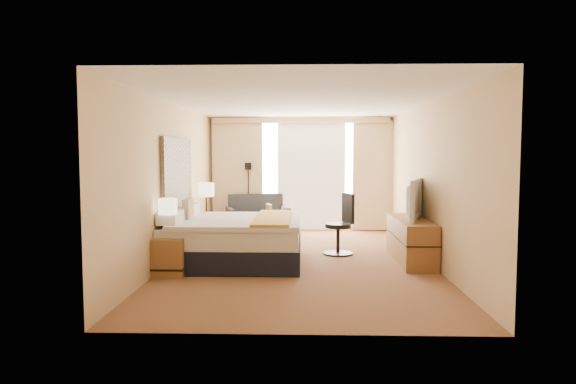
{
  "coord_description": "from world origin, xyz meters",
  "views": [
    {
      "loc": [
        0.06,
        -8.39,
        1.76
      ],
      "look_at": [
        -0.2,
        0.4,
        1.11
      ],
      "focal_mm": 32.0,
      "sensor_mm": 36.0,
      "label": 1
    }
  ],
  "objects_px": {
    "nightstand_left": "(171,256)",
    "lamp_right": "(206,190)",
    "bed": "(234,240)",
    "loveseat": "(258,220)",
    "desk_chair": "(341,227)",
    "television": "(409,199)",
    "media_dresser": "(411,240)",
    "lamp_left": "(168,207)",
    "floor_lamp": "(248,183)",
    "nightstand_right": "(204,230)"
  },
  "relations": [
    {
      "from": "floor_lamp",
      "to": "lamp_right",
      "type": "height_order",
      "value": "floor_lamp"
    },
    {
      "from": "desk_chair",
      "to": "floor_lamp",
      "type": "bearing_deg",
      "value": 104.73
    },
    {
      "from": "media_dresser",
      "to": "desk_chair",
      "type": "xyz_separation_m",
      "value": [
        -1.1,
        0.56,
        0.13
      ]
    },
    {
      "from": "media_dresser",
      "to": "floor_lamp",
      "type": "distance_m",
      "value": 4.54
    },
    {
      "from": "nightstand_left",
      "to": "lamp_right",
      "type": "height_order",
      "value": "lamp_right"
    },
    {
      "from": "nightstand_left",
      "to": "bed",
      "type": "xyz_separation_m",
      "value": [
        0.81,
        0.83,
        0.1
      ]
    },
    {
      "from": "lamp_left",
      "to": "nightstand_right",
      "type": "bearing_deg",
      "value": 89.19
    },
    {
      "from": "nightstand_right",
      "to": "floor_lamp",
      "type": "distance_m",
      "value": 2.14
    },
    {
      "from": "bed",
      "to": "nightstand_left",
      "type": "bearing_deg",
      "value": -134.23
    },
    {
      "from": "media_dresser",
      "to": "lamp_left",
      "type": "height_order",
      "value": "lamp_left"
    },
    {
      "from": "loveseat",
      "to": "lamp_left",
      "type": "xyz_separation_m",
      "value": [
        -0.95,
        -4.08,
        0.71
      ]
    },
    {
      "from": "bed",
      "to": "desk_chair",
      "type": "relative_size",
      "value": 2.0
    },
    {
      "from": "bed",
      "to": "desk_chair",
      "type": "xyz_separation_m",
      "value": [
        1.79,
        0.78,
        0.1
      ]
    },
    {
      "from": "nightstand_right",
      "to": "lamp_left",
      "type": "height_order",
      "value": "lamp_left"
    },
    {
      "from": "nightstand_right",
      "to": "lamp_right",
      "type": "relative_size",
      "value": 0.85
    },
    {
      "from": "nightstand_left",
      "to": "television",
      "type": "xyz_separation_m",
      "value": [
        3.65,
        1.01,
        0.75
      ]
    },
    {
      "from": "bed",
      "to": "loveseat",
      "type": "distance_m",
      "value": 3.26
    },
    {
      "from": "loveseat",
      "to": "television",
      "type": "distance_m",
      "value": 4.19
    },
    {
      "from": "media_dresser",
      "to": "desk_chair",
      "type": "relative_size",
      "value": 1.68
    },
    {
      "from": "bed",
      "to": "floor_lamp",
      "type": "xyz_separation_m",
      "value": [
        -0.13,
        3.52,
        0.72
      ]
    },
    {
      "from": "nightstand_right",
      "to": "media_dresser",
      "type": "relative_size",
      "value": 0.31
    },
    {
      "from": "loveseat",
      "to": "floor_lamp",
      "type": "relative_size",
      "value": 0.96
    },
    {
      "from": "loveseat",
      "to": "lamp_right",
      "type": "distance_m",
      "value": 1.92
    },
    {
      "from": "lamp_left",
      "to": "lamp_right",
      "type": "relative_size",
      "value": 0.87
    },
    {
      "from": "bed",
      "to": "lamp_left",
      "type": "height_order",
      "value": "lamp_left"
    },
    {
      "from": "floor_lamp",
      "to": "loveseat",
      "type": "bearing_deg",
      "value": -47.82
    },
    {
      "from": "media_dresser",
      "to": "television",
      "type": "relative_size",
      "value": 1.59
    },
    {
      "from": "desk_chair",
      "to": "lamp_right",
      "type": "height_order",
      "value": "lamp_right"
    },
    {
      "from": "nightstand_left",
      "to": "lamp_left",
      "type": "relative_size",
      "value": 0.97
    },
    {
      "from": "media_dresser",
      "to": "loveseat",
      "type": "distance_m",
      "value": 4.12
    },
    {
      "from": "nightstand_left",
      "to": "bed",
      "type": "bearing_deg",
      "value": 45.77
    },
    {
      "from": "bed",
      "to": "floor_lamp",
      "type": "relative_size",
      "value": 1.37
    },
    {
      "from": "floor_lamp",
      "to": "television",
      "type": "distance_m",
      "value": 4.47
    },
    {
      "from": "nightstand_left",
      "to": "media_dresser",
      "type": "distance_m",
      "value": 3.85
    },
    {
      "from": "desk_chair",
      "to": "television",
      "type": "bearing_deg",
      "value": -49.72
    },
    {
      "from": "bed",
      "to": "loveseat",
      "type": "height_order",
      "value": "bed"
    },
    {
      "from": "nightstand_left",
      "to": "loveseat",
      "type": "height_order",
      "value": "loveseat"
    },
    {
      "from": "media_dresser",
      "to": "lamp_right",
      "type": "relative_size",
      "value": 2.78
    },
    {
      "from": "desk_chair",
      "to": "television",
      "type": "distance_m",
      "value": 1.33
    },
    {
      "from": "lamp_left",
      "to": "television",
      "type": "bearing_deg",
      "value": 15.28
    },
    {
      "from": "nightstand_left",
      "to": "media_dresser",
      "type": "xyz_separation_m",
      "value": [
        3.7,
        1.05,
        0.07
      ]
    },
    {
      "from": "nightstand_right",
      "to": "nightstand_left",
      "type": "bearing_deg",
      "value": -90.0
    },
    {
      "from": "nightstand_left",
      "to": "floor_lamp",
      "type": "bearing_deg",
      "value": 81.16
    },
    {
      "from": "nightstand_left",
      "to": "nightstand_right",
      "type": "relative_size",
      "value": 1.0
    },
    {
      "from": "lamp_left",
      "to": "television",
      "type": "relative_size",
      "value": 0.5
    },
    {
      "from": "media_dresser",
      "to": "bed",
      "type": "distance_m",
      "value": 2.9
    },
    {
      "from": "nightstand_left",
      "to": "nightstand_right",
      "type": "bearing_deg",
      "value": 90.0
    },
    {
      "from": "nightstand_left",
      "to": "floor_lamp",
      "type": "xyz_separation_m",
      "value": [
        0.68,
        4.35,
        0.83
      ]
    },
    {
      "from": "bed",
      "to": "lamp_left",
      "type": "relative_size",
      "value": 3.77
    },
    {
      "from": "nightstand_left",
      "to": "desk_chair",
      "type": "height_order",
      "value": "desk_chair"
    }
  ]
}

